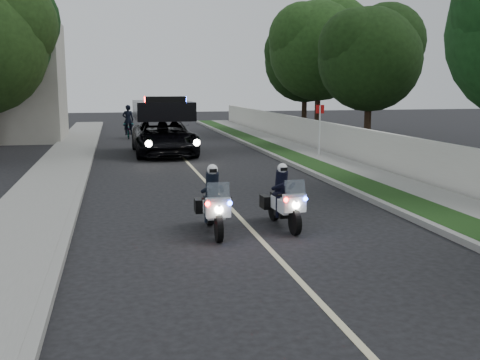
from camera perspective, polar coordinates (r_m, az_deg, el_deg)
The scene contains 17 objects.
ground at distance 10.98m, azimuth 3.99°, elevation -8.01°, with size 120.00×120.00×0.00m, color black.
curb_right at distance 21.49m, azimuth 6.99°, elevation 0.85°, with size 0.20×60.00×0.15m, color gray.
grass_verge at distance 21.73m, azimuth 8.73°, elevation 0.91°, with size 1.20×60.00×0.16m, color #193814.
sidewalk_right at distance 22.23m, azimuth 11.86°, elevation 1.01°, with size 1.40×60.00×0.16m, color gray.
property_wall at distance 22.57m, azimuth 14.23°, elevation 2.77°, with size 0.22×60.00×1.50m, color beige.
curb_left at distance 20.32m, azimuth -15.39°, elevation 0.07°, with size 0.20×60.00×0.15m, color gray.
sidewalk_left at distance 20.41m, azimuth -18.48°, elevation -0.03°, with size 2.00×60.00×0.16m, color gray.
lane_marking at distance 20.52m, azimuth -3.88°, elevation 0.28°, with size 0.12×50.00×0.01m, color #BFB78C.
police_moto_left at distance 12.91m, azimuth -2.66°, elevation -5.30°, with size 0.64×1.83×1.55m, color white, non-canonical shape.
police_moto_right at distance 13.45m, azimuth 4.39°, elevation -4.71°, with size 0.62×1.77×1.50m, color white, non-canonical shape.
police_suv at distance 27.49m, azimuth -7.63°, elevation 2.58°, with size 2.84×6.13×2.98m, color black.
bicycle at distance 36.09m, azimuth -11.14°, elevation 4.14°, with size 0.63×1.82×0.95m, color black.
cyclist at distance 36.09m, azimuth -11.14°, elevation 4.14°, with size 0.67×0.45×1.87m, color black.
sign_post at distance 25.98m, azimuth 7.93°, elevation 2.17°, with size 0.39×0.39×2.50m, color #B70D17, non-canonical shape.
tree_right_c at distance 30.66m, azimuth 12.61°, elevation 3.15°, with size 5.34×5.34×8.90m, color #173210, non-canonical shape.
tree_right_d at distance 37.46m, azimuth 7.73°, elevation 4.43°, with size 6.32×6.32×10.53m, color #204416, non-canonical shape.
tree_right_e at distance 41.20m, azimuth 6.44°, elevation 4.91°, with size 5.71×5.71×9.51m, color #163310, non-canonical shape.
Camera 1 is at (-2.98, -10.03, 3.31)m, focal length 42.42 mm.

